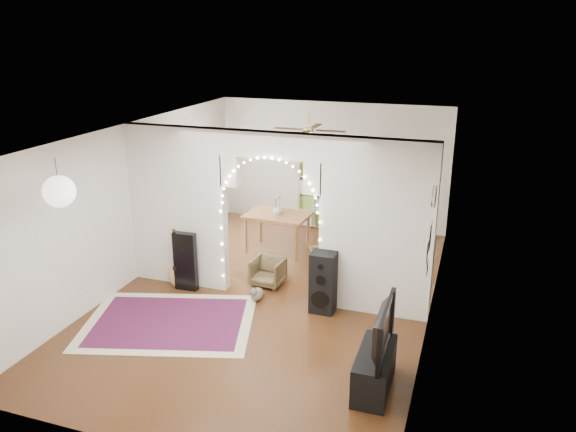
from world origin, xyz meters
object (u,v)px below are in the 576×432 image
(bookcase, at_px, (333,194))
(dining_chair_left, at_px, (325,262))
(acoustic_guitar, at_px, (176,266))
(dining_table, at_px, (277,218))
(dining_chair_right, at_px, (268,272))
(media_console, at_px, (374,370))
(floor_speaker, at_px, (323,282))

(bookcase, distance_m, dining_chair_left, 2.57)
(acoustic_guitar, distance_m, dining_table, 2.36)
(dining_table, relative_size, dining_chair_right, 2.40)
(media_console, relative_size, dining_chair_left, 1.86)
(floor_speaker, distance_m, dining_chair_left, 1.34)
(dining_chair_left, distance_m, dining_chair_right, 1.07)
(acoustic_guitar, bearing_deg, bookcase, 88.98)
(dining_chair_left, bearing_deg, floor_speaker, -100.70)
(bookcase, distance_m, dining_table, 1.79)
(acoustic_guitar, relative_size, bookcase, 0.58)
(dining_chair_right, bearing_deg, dining_chair_left, 43.86)
(floor_speaker, xyz_separation_m, bookcase, (-0.82, 3.75, 0.28))
(dining_chair_left, bearing_deg, dining_chair_right, -164.48)
(floor_speaker, relative_size, bookcase, 0.63)
(acoustic_guitar, relative_size, dining_chair_left, 1.65)
(floor_speaker, relative_size, dining_table, 0.78)
(acoustic_guitar, bearing_deg, floor_speaker, 23.55)
(bookcase, bearing_deg, dining_chair_left, -64.65)
(dining_table, height_order, dining_chair_right, dining_table)
(dining_table, xyz_separation_m, dining_chair_right, (0.37, -1.50, -0.45))
(dining_chair_left, bearing_deg, bookcase, 77.46)
(dining_table, distance_m, dining_chair_right, 1.61)
(floor_speaker, xyz_separation_m, dining_table, (-1.50, 2.10, 0.20))
(bookcase, relative_size, dining_chair_right, 2.95)
(bookcase, height_order, dining_chair_left, bookcase)
(media_console, relative_size, dining_table, 0.80)
(bookcase, xyz_separation_m, dining_chair_right, (-0.31, -3.15, -0.53))
(bookcase, bearing_deg, floor_speaker, -64.02)
(bookcase, relative_size, dining_table, 1.23)
(media_console, height_order, bookcase, bookcase)
(floor_speaker, distance_m, dining_chair_right, 1.31)
(media_console, xyz_separation_m, dining_chair_right, (-2.24, 2.30, -0.01))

